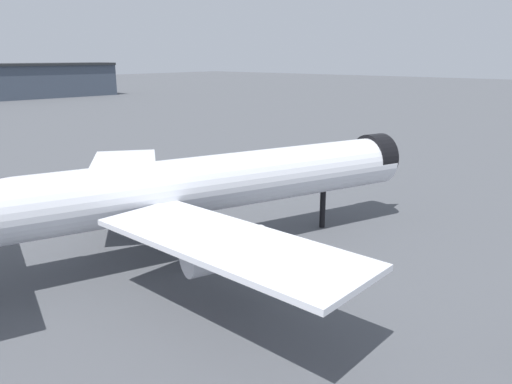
% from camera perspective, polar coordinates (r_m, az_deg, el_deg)
% --- Properties ---
extents(ground, '(900.00, 900.00, 0.00)m').
position_cam_1_polar(ground, '(53.52, -2.14, -7.00)').
color(ground, '#4C4F54').
extents(airliner_near_gate, '(56.61, 50.36, 16.89)m').
position_cam_1_polar(airliner_near_gate, '(51.26, -6.98, 0.66)').
color(airliner_near_gate, silver).
rests_on(airliner_near_gate, ground).
extents(baggage_tug_wing, '(3.58, 2.95, 1.85)m').
position_cam_1_polar(baggage_tug_wing, '(85.96, -2.13, 2.39)').
color(baggage_tug_wing, black).
rests_on(baggage_tug_wing, ground).
extents(baggage_cart_trailing, '(2.49, 2.76, 1.82)m').
position_cam_1_polar(baggage_cart_trailing, '(86.97, -5.66, 2.48)').
color(baggage_cart_trailing, black).
rests_on(baggage_cart_trailing, ground).
extents(traffic_cone_near_nose, '(0.51, 0.51, 0.63)m').
position_cam_1_polar(traffic_cone_near_nose, '(83.78, -13.06, 1.18)').
color(traffic_cone_near_nose, '#F2600C').
rests_on(traffic_cone_near_nose, ground).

